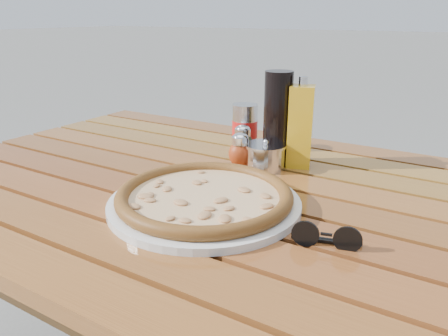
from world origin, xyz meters
The scene contains 10 objects.
table centered at (0.00, 0.00, 0.67)m, with size 1.40×0.90×0.75m.
plate centered at (0.04, -0.11, 0.76)m, with size 0.36×0.36×0.01m, color silver.
pizza centered at (0.04, -0.11, 0.77)m, with size 0.39×0.39×0.03m.
pepper_shaker centered at (-0.02, 0.12, 0.79)m, with size 0.06×0.06×0.08m.
oregano_shaker centered at (-0.05, 0.19, 0.79)m, with size 0.07×0.07×0.08m.
dark_bottle centered at (0.04, 0.19, 0.86)m, with size 0.07×0.07×0.22m, color black.
soda_can centered at (-0.08, 0.25, 0.81)m, with size 0.07×0.07×0.12m.
olive_oil_cruet centered at (0.10, 0.20, 0.85)m, with size 0.07×0.07×0.21m.
parmesan_tin centered at (0.04, 0.14, 0.78)m, with size 0.13×0.13×0.07m.
sunglasses centered at (0.28, -0.14, 0.77)m, with size 0.11×0.05×0.04m.
Camera 1 is at (0.46, -0.73, 1.09)m, focal length 35.00 mm.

